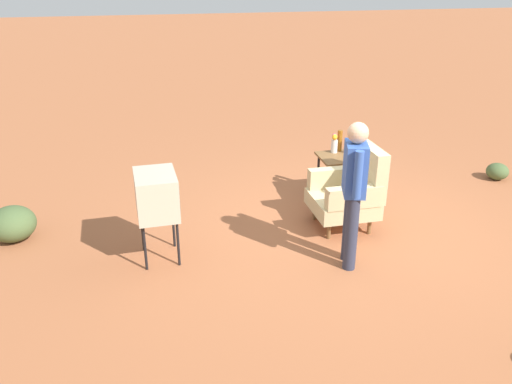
{
  "coord_description": "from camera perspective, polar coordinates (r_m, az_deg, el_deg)",
  "views": [
    {
      "loc": [
        5.53,
        -2.33,
        3.13
      ],
      "look_at": [
        0.01,
        -1.14,
        0.65
      ],
      "focal_mm": 37.11,
      "sensor_mm": 36.0,
      "label": 1
    }
  ],
  "objects": [
    {
      "name": "side_table",
      "position": [
        7.41,
        8.99,
        3.08
      ],
      "size": [
        0.56,
        0.56,
        0.66
      ],
      "color": "black",
      "rests_on": "ground"
    },
    {
      "name": "bottle_tall_amber",
      "position": [
        7.56,
        9.01,
        5.5
      ],
      "size": [
        0.07,
        0.07,
        0.3
      ],
      "primitive_type": "cylinder",
      "color": "brown",
      "rests_on": "side_table"
    },
    {
      "name": "bottle_short_clear",
      "position": [
        7.51,
        9.78,
        4.91
      ],
      "size": [
        0.06,
        0.06,
        0.2
      ],
      "primitive_type": "cylinder",
      "color": "silver",
      "rests_on": "side_table"
    },
    {
      "name": "tv_on_stand",
      "position": [
        5.87,
        -10.67,
        -0.33
      ],
      "size": [
        0.62,
        0.47,
        1.03
      ],
      "color": "black",
      "rests_on": "ground"
    },
    {
      "name": "flower_vase",
      "position": [
        7.48,
        8.46,
        5.32
      ],
      "size": [
        0.14,
        0.1,
        0.27
      ],
      "color": "silver",
      "rests_on": "side_table"
    },
    {
      "name": "armchair",
      "position": [
        6.71,
        10.19,
        0.22
      ],
      "size": [
        0.79,
        0.79,
        1.06
      ],
      "color": "brown",
      "rests_on": "ground"
    },
    {
      "name": "person_standing",
      "position": [
        5.68,
        10.49,
        0.57
      ],
      "size": [
        0.55,
        0.31,
        1.64
      ],
      "color": "#2D3347",
      "rests_on": "ground"
    },
    {
      "name": "ground_plane",
      "position": [
        6.77,
        9.44,
        -4.19
      ],
      "size": [
        60.0,
        60.0,
        0.0
      ],
      "primitive_type": "plane",
      "color": "#A05B38"
    },
    {
      "name": "shrub_mid",
      "position": [
        7.04,
        -24.78,
        -3.13
      ],
      "size": [
        0.55,
        0.55,
        0.43
      ],
      "primitive_type": "ellipsoid",
      "color": "#475B33",
      "rests_on": "ground"
    },
    {
      "name": "shrub_far",
      "position": [
        9.02,
        24.58,
        2.03
      ],
      "size": [
        0.33,
        0.33,
        0.26
      ],
      "primitive_type": "ellipsoid",
      "color": "#475B33",
      "rests_on": "ground"
    },
    {
      "name": "soda_can_red",
      "position": [
        7.39,
        10.74,
        4.21
      ],
      "size": [
        0.07,
        0.07,
        0.12
      ],
      "primitive_type": "cylinder",
      "color": "red",
      "rests_on": "side_table"
    }
  ]
}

